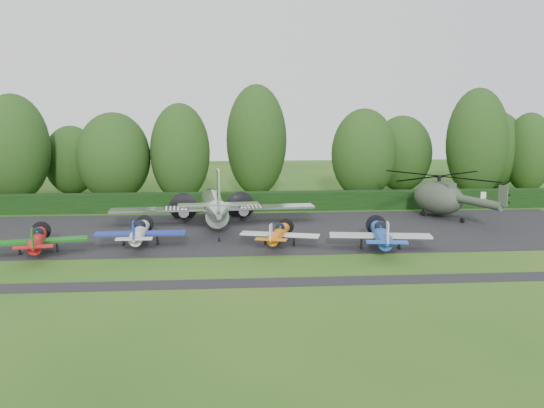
{
  "coord_description": "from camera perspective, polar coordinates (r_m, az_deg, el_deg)",
  "views": [
    {
      "loc": [
        0.91,
        -43.39,
        11.28
      ],
      "look_at": [
        5.19,
        9.96,
        2.5
      ],
      "focal_mm": 40.0,
      "sensor_mm": 36.0,
      "label": 1
    }
  ],
  "objects": [
    {
      "name": "transport_plane",
      "position": [
        57.46,
        -5.49,
        -0.27
      ],
      "size": [
        19.58,
        15.02,
        6.28
      ],
      "rotation": [
        0.0,
        0.0,
        -0.07
      ],
      "color": "silver",
      "rests_on": "ground"
    },
    {
      "name": "taxiway_verge",
      "position": [
        39.06,
        -5.77,
        -7.52
      ],
      "size": [
        70.0,
        2.0,
        0.0
      ],
      "primitive_type": "cube",
      "color": "black",
      "rests_on": "ground"
    },
    {
      "name": "helicopter",
      "position": [
        63.33,
        15.42,
        0.85
      ],
      "size": [
        13.45,
        15.74,
        4.33
      ],
      "rotation": [
        0.0,
        0.0,
        -0.35
      ],
      "color": "#323A2D",
      "rests_on": "ground"
    },
    {
      "name": "light_plane_blue",
      "position": [
        48.09,
        10.22,
        -2.84
      ],
      "size": [
        7.97,
        8.38,
        3.06
      ],
      "rotation": [
        0.0,
        0.0,
        0.15
      ],
      "color": "#1C4BAD",
      "rests_on": "ground"
    },
    {
      "name": "hedgerow",
      "position": [
        65.37,
        -5.31,
        -0.66
      ],
      "size": [
        90.0,
        1.6,
        2.0
      ],
      "primitive_type": "cube",
      "color": "black",
      "rests_on": "ground"
    },
    {
      "name": "tree_2",
      "position": [
        72.19,
        -8.65,
        4.82
      ],
      "size": [
        7.01,
        7.01,
        11.52
      ],
      "color": "black",
      "rests_on": "ground"
    },
    {
      "name": "tree_1",
      "position": [
        73.77,
        8.63,
        4.67
      ],
      "size": [
        7.77,
        7.77,
        10.89
      ],
      "color": "black",
      "rests_on": "ground"
    },
    {
      "name": "tree_9",
      "position": [
        76.87,
        -23.14,
        4.85
      ],
      "size": [
        8.23,
        8.23,
        12.6
      ],
      "color": "black",
      "rests_on": "ground"
    },
    {
      "name": "ground",
      "position": [
        44.84,
        -5.62,
        -5.3
      ],
      "size": [
        160.0,
        160.0,
        0.0
      ],
      "primitive_type": "plane",
      "color": "#234E16",
      "rests_on": "ground"
    },
    {
      "name": "tree_5",
      "position": [
        73.53,
        -14.67,
        4.29
      ],
      "size": [
        8.54,
        8.54,
        10.46
      ],
      "color": "black",
      "rests_on": "ground"
    },
    {
      "name": "light_plane_white",
      "position": [
        49.83,
        -12.34,
        -2.62
      ],
      "size": [
        7.28,
        7.65,
        2.8
      ],
      "rotation": [
        0.0,
        0.0,
        -0.02
      ],
      "color": "silver",
      "rests_on": "ground"
    },
    {
      "name": "tree_11",
      "position": [
        86.42,
        19.71,
        4.86
      ],
      "size": [
        9.61,
        9.61,
        10.76
      ],
      "color": "black",
      "rests_on": "ground"
    },
    {
      "name": "tree_3",
      "position": [
        81.55,
        12.12,
        4.66
      ],
      "size": [
        7.84,
        7.84,
        9.92
      ],
      "color": "black",
      "rests_on": "ground"
    },
    {
      "name": "tree_10",
      "position": [
        85.47,
        23.01,
        4.47
      ],
      "size": [
        6.18,
        6.18,
        10.35
      ],
      "color": "black",
      "rests_on": "ground"
    },
    {
      "name": "sign_board",
      "position": [
        70.09,
        18.16,
        0.63
      ],
      "size": [
        3.32,
        0.12,
        1.87
      ],
      "rotation": [
        0.0,
        0.0,
        0.24
      ],
      "color": "#3F3326",
      "rests_on": "ground"
    },
    {
      "name": "light_plane_orange",
      "position": [
        48.78,
        0.64,
        -2.82
      ],
      "size": [
        6.43,
        6.77,
        2.47
      ],
      "rotation": [
        0.0,
        0.0,
        0.28
      ],
      "color": "orange",
      "rests_on": "ground"
    },
    {
      "name": "tree_6",
      "position": [
        75.79,
        -1.46,
        6.0
      ],
      "size": [
        7.52,
        7.52,
        13.82
      ],
      "color": "black",
      "rests_on": "ground"
    },
    {
      "name": "tree_7",
      "position": [
        79.08,
        18.74,
        5.49
      ],
      "size": [
        7.52,
        7.52,
        13.38
      ],
      "color": "black",
      "rests_on": "ground"
    },
    {
      "name": "tree_0",
      "position": [
        80.88,
        -18.36,
        3.93
      ],
      "size": [
        6.76,
        6.76,
        8.73
      ],
      "color": "black",
      "rests_on": "ground"
    },
    {
      "name": "apron",
      "position": [
        54.57,
        -5.44,
        -2.65
      ],
      "size": [
        70.0,
        18.0,
        0.01
      ],
      "primitive_type": "cube",
      "color": "black",
      "rests_on": "ground"
    },
    {
      "name": "light_plane_red",
      "position": [
        49.33,
        -21.2,
        -3.17
      ],
      "size": [
        7.23,
        7.6,
        2.78
      ],
      "rotation": [
        0.0,
        0.0,
        -0.21
      ],
      "color": "red",
      "rests_on": "ground"
    }
  ]
}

